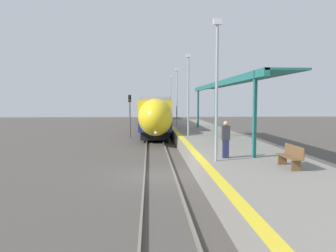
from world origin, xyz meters
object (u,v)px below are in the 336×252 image
lamppost_far (177,93)px  train (153,110)px  platform_bench (291,156)px  person_waiting (226,139)px  railway_signal (130,112)px  lamppost_farthest (171,95)px  lamppost_mid (188,90)px  lamppost_near (217,82)px

lamppost_far → train: bearing=100.7°
platform_bench → person_waiting: person_waiting is taller
railway_signal → lamppost_far: lamppost_far is taller
train → lamppost_farthest: 4.15m
person_waiting → railway_signal: (-5.45, 17.60, 0.73)m
train → lamppost_mid: size_ratio=7.80×
train → lamppost_far: 13.35m
railway_signal → lamppost_near: size_ratio=0.69×
train → person_waiting: size_ratio=27.81×
railway_signal → lamppost_farthest: bearing=69.2°
railway_signal → lamppost_mid: size_ratio=0.69×
lamppost_farthest → lamppost_far: bearing=-90.0°
train → lamppost_far: lamppost_far is taller
lamppost_near → lamppost_mid: size_ratio=1.00×
lamppost_farthest → person_waiting: bearing=-88.9°
lamppost_near → lamppost_far: size_ratio=1.00×
lamppost_mid → train: bearing=96.0°
person_waiting → lamppost_near: bearing=-128.9°
railway_signal → lamppost_near: (4.85, -18.34, 1.84)m
lamppost_near → lamppost_mid: bearing=90.0°
lamppost_mid → lamppost_farthest: (0.00, 20.76, 0.00)m
railway_signal → lamppost_farthest: (4.85, 12.79, 1.84)m
lamppost_near → platform_bench: bearing=-31.4°
platform_bench → person_waiting: bearing=131.0°
lamppost_far → lamppost_farthest: 10.38m
platform_bench → lamppost_far: (-2.65, 22.38, 2.98)m
platform_bench → person_waiting: 3.16m
lamppost_near → lamppost_farthest: size_ratio=1.00×
platform_bench → railway_signal: size_ratio=0.40×
lamppost_far → lamppost_mid: bearing=-90.0°
lamppost_farthest → lamppost_near: bearing=-90.0°
lamppost_mid → lamppost_farthest: same height
train → railway_signal: bearing=-98.9°
railway_signal → lamppost_farthest: size_ratio=0.69×
platform_bench → lamppost_near: (-2.65, 1.62, 2.98)m
train → railway_signal: railway_signal is taller
train → platform_bench: size_ratio=28.46×
person_waiting → lamppost_mid: (-0.60, 9.64, 2.57)m
train → lamppost_near: size_ratio=7.80×
person_waiting → lamppost_far: size_ratio=0.28×
train → lamppost_mid: 23.55m
lamppost_mid → platform_bench: bearing=-77.5°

